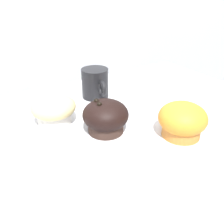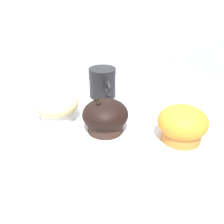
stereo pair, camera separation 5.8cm
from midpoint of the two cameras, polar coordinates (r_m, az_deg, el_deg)
wall_back at (r=1.13m, az=-13.47°, el=10.72°), size 3.20×0.10×1.80m
muffin_front_center at (r=0.64m, az=-9.40°, el=1.14°), size 0.11×0.11×0.07m
muffin_back_left at (r=0.58m, az=1.39°, el=-1.10°), size 0.10×0.10×0.08m
muffin_back_right at (r=0.58m, az=17.92°, el=-2.68°), size 0.11×0.11×0.08m
coffee_cup at (r=0.75m, az=0.16°, el=6.47°), size 0.08×0.11×0.08m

